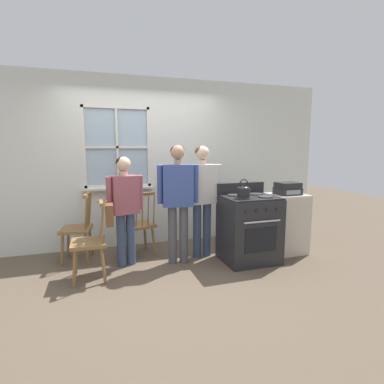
{
  "coord_description": "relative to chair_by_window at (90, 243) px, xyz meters",
  "views": [
    {
      "loc": [
        -0.76,
        -3.47,
        1.6
      ],
      "look_at": [
        0.48,
        0.32,
        1.0
      ],
      "focal_mm": 28.0,
      "sensor_mm": 36.0,
      "label": 1
    }
  ],
  "objects": [
    {
      "name": "ground_plane",
      "position": [
        0.85,
        -0.22,
        -0.45
      ],
      "size": [
        16.0,
        16.0,
        0.0
      ],
      "primitive_type": "plane",
      "color": "brown"
    },
    {
      "name": "chair_by_window",
      "position": [
        0.0,
        0.0,
        0.0
      ],
      "size": [
        0.41,
        0.42,
        0.96
      ],
      "rotation": [
        0.0,
        0.0,
        -1.58
      ],
      "color": "olive",
      "rests_on": "ground_plane"
    },
    {
      "name": "stove",
      "position": [
        2.12,
        -0.06,
        0.02
      ],
      "size": [
        0.75,
        0.68,
        1.08
      ],
      "color": "#232326",
      "rests_on": "ground_plane"
    },
    {
      "name": "potted_plant",
      "position": [
        0.48,
        1.09,
        0.61
      ],
      "size": [
        0.14,
        0.14,
        0.34
      ],
      "color": "#42474C",
      "rests_on": "wall_back"
    },
    {
      "name": "kettle",
      "position": [
        1.95,
        -0.19,
        0.57
      ],
      "size": [
        0.21,
        0.17,
        0.25
      ],
      "color": "black",
      "rests_on": "stove"
    },
    {
      "name": "handbag",
      "position": [
        0.23,
        -0.0,
        0.34
      ],
      "size": [
        0.19,
        0.22,
        0.31
      ],
      "color": "brown",
      "rests_on": "chair_by_window"
    },
    {
      "name": "person_adult_right",
      "position": [
        1.55,
        0.31,
        0.53
      ],
      "size": [
        0.59,
        0.27,
        1.62
      ],
      "rotation": [
        0.0,
        0.0,
        0.15
      ],
      "color": "#384766",
      "rests_on": "ground_plane"
    },
    {
      "name": "wall_back",
      "position": [
        0.87,
        1.18,
        0.88
      ],
      "size": [
        6.4,
        0.16,
        2.7
      ],
      "color": "silver",
      "rests_on": "ground_plane"
    },
    {
      "name": "chair_near_wall",
      "position": [
        0.68,
        0.63,
        0.0
      ],
      "size": [
        0.5,
        0.49,
        0.96
      ],
      "rotation": [
        0.0,
        0.0,
        -2.9
      ],
      "color": "olive",
      "rests_on": "ground_plane"
    },
    {
      "name": "stereo",
      "position": [
        2.82,
        0.07,
        0.54
      ],
      "size": [
        0.34,
        0.29,
        0.18
      ],
      "color": "#232326",
      "rests_on": "side_counter"
    },
    {
      "name": "side_counter",
      "position": [
        2.82,
        0.09,
        -0.0
      ],
      "size": [
        0.55,
        0.5,
        0.9
      ],
      "color": "beige",
      "rests_on": "ground_plane"
    },
    {
      "name": "person_teen_center",
      "position": [
        1.15,
        0.17,
        0.53
      ],
      "size": [
        0.57,
        0.27,
        1.63
      ],
      "rotation": [
        0.0,
        0.0,
        -0.16
      ],
      "color": "#4C4C51",
      "rests_on": "ground_plane"
    },
    {
      "name": "chair_center_cluster",
      "position": [
        -0.17,
        0.69,
        0.0
      ],
      "size": [
        0.46,
        0.48,
        0.96
      ],
      "rotation": [
        0.0,
        0.0,
        -1.72
      ],
      "color": "olive",
      "rests_on": "ground_plane"
    },
    {
      "name": "person_elderly_left",
      "position": [
        0.45,
        0.31,
        0.43
      ],
      "size": [
        0.51,
        0.29,
        1.48
      ],
      "rotation": [
        0.0,
        0.0,
        0.25
      ],
      "color": "#384766",
      "rests_on": "ground_plane"
    }
  ]
}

